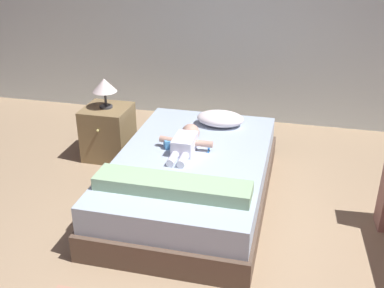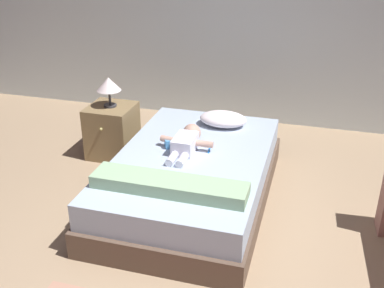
{
  "view_description": "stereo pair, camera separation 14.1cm",
  "coord_description": "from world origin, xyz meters",
  "px_view_note": "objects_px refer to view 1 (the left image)",
  "views": [
    {
      "loc": [
        0.75,
        -2.33,
        2.17
      ],
      "look_at": [
        -0.06,
        1.01,
        0.53
      ],
      "focal_mm": 43.38,
      "sensor_mm": 36.0,
      "label": 1
    },
    {
      "loc": [
        0.89,
        -2.29,
        2.17
      ],
      "look_at": [
        -0.06,
        1.01,
        0.53
      ],
      "focal_mm": 43.38,
      "sensor_mm": 36.0,
      "label": 2
    }
  ],
  "objects_px": {
    "nightstand": "(108,132)",
    "toy_block": "(169,144)",
    "toothbrush": "(209,148)",
    "pillow": "(220,119)",
    "baby": "(186,142)",
    "lamp": "(104,86)",
    "bed": "(192,178)"
  },
  "relations": [
    {
      "from": "baby",
      "to": "toothbrush",
      "type": "bearing_deg",
      "value": 16.63
    },
    {
      "from": "pillow",
      "to": "toy_block",
      "type": "xyz_separation_m",
      "value": [
        -0.34,
        -0.6,
        -0.03
      ]
    },
    {
      "from": "bed",
      "to": "nightstand",
      "type": "distance_m",
      "value": 1.19
    },
    {
      "from": "lamp",
      "to": "bed",
      "type": "bearing_deg",
      "value": -31.1
    },
    {
      "from": "nightstand",
      "to": "toy_block",
      "type": "relative_size",
      "value": 5.18
    },
    {
      "from": "pillow",
      "to": "toothbrush",
      "type": "xyz_separation_m",
      "value": [
        0.0,
        -0.53,
        -0.06
      ]
    },
    {
      "from": "toothbrush",
      "to": "nightstand",
      "type": "xyz_separation_m",
      "value": [
        -1.14,
        0.46,
        -0.17
      ]
    },
    {
      "from": "nightstand",
      "to": "toy_block",
      "type": "height_order",
      "value": "nightstand"
    },
    {
      "from": "toothbrush",
      "to": "toy_block",
      "type": "distance_m",
      "value": 0.35
    },
    {
      "from": "baby",
      "to": "toothbrush",
      "type": "xyz_separation_m",
      "value": [
        0.19,
        0.06,
        -0.06
      ]
    },
    {
      "from": "pillow",
      "to": "nightstand",
      "type": "distance_m",
      "value": 1.16
    },
    {
      "from": "nightstand",
      "to": "toy_block",
      "type": "xyz_separation_m",
      "value": [
        0.79,
        -0.53,
        0.2
      ]
    },
    {
      "from": "bed",
      "to": "pillow",
      "type": "height_order",
      "value": "pillow"
    },
    {
      "from": "baby",
      "to": "nightstand",
      "type": "bearing_deg",
      "value": 151.18
    },
    {
      "from": "pillow",
      "to": "nightstand",
      "type": "height_order",
      "value": "pillow"
    },
    {
      "from": "bed",
      "to": "nightstand",
      "type": "bearing_deg",
      "value": 148.9
    },
    {
      "from": "toothbrush",
      "to": "nightstand",
      "type": "bearing_deg",
      "value": 157.81
    },
    {
      "from": "nightstand",
      "to": "lamp",
      "type": "bearing_deg",
      "value": 90.0
    },
    {
      "from": "bed",
      "to": "lamp",
      "type": "distance_m",
      "value": 1.31
    },
    {
      "from": "bed",
      "to": "baby",
      "type": "relative_size",
      "value": 3.41
    },
    {
      "from": "toothbrush",
      "to": "pillow",
      "type": "bearing_deg",
      "value": 90.3
    },
    {
      "from": "toothbrush",
      "to": "lamp",
      "type": "relative_size",
      "value": 0.56
    },
    {
      "from": "bed",
      "to": "pillow",
      "type": "xyz_separation_m",
      "value": [
        0.11,
        0.68,
        0.29
      ]
    },
    {
      "from": "pillow",
      "to": "toy_block",
      "type": "distance_m",
      "value": 0.69
    },
    {
      "from": "lamp",
      "to": "toy_block",
      "type": "relative_size",
      "value": 2.9
    },
    {
      "from": "bed",
      "to": "toy_block",
      "type": "xyz_separation_m",
      "value": [
        -0.23,
        0.08,
        0.26
      ]
    },
    {
      "from": "toothbrush",
      "to": "lamp",
      "type": "xyz_separation_m",
      "value": [
        -1.14,
        0.46,
        0.31
      ]
    },
    {
      "from": "bed",
      "to": "nightstand",
      "type": "relative_size",
      "value": 3.82
    },
    {
      "from": "toy_block",
      "to": "lamp",
      "type": "bearing_deg",
      "value": 146.21
    },
    {
      "from": "nightstand",
      "to": "baby",
      "type": "bearing_deg",
      "value": -28.82
    },
    {
      "from": "bed",
      "to": "toothbrush",
      "type": "xyz_separation_m",
      "value": [
        0.11,
        0.15,
        0.23
      ]
    },
    {
      "from": "bed",
      "to": "lamp",
      "type": "bearing_deg",
      "value": 148.9
    }
  ]
}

